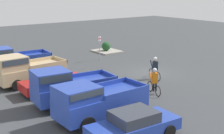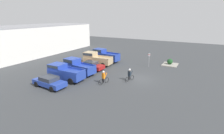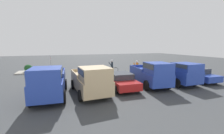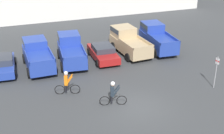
% 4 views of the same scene
% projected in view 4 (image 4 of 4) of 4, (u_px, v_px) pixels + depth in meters
% --- Properties ---
extents(ground_plane, '(80.00, 80.00, 0.00)m').
position_uv_depth(ground_plane, '(137.00, 107.00, 20.38)').
color(ground_plane, '#383A3D').
extents(sedan_0, '(2.16, 4.48, 1.36)m').
position_uv_depth(sedan_0, '(3.00, 65.00, 24.95)').
color(sedan_0, '#233D9E').
rests_on(sedan_0, ground_plane).
extents(pickup_truck_0, '(2.28, 5.03, 2.10)m').
position_uv_depth(pickup_truck_0, '(37.00, 54.00, 25.83)').
color(pickup_truck_0, '#233D9E').
rests_on(pickup_truck_0, ground_plane).
extents(pickup_truck_1, '(2.56, 5.07, 2.25)m').
position_uv_depth(pickup_truck_1, '(71.00, 49.00, 26.77)').
color(pickup_truck_1, '#233D9E').
rests_on(pickup_truck_1, ground_plane).
extents(sedan_1, '(2.16, 4.47, 1.33)m').
position_uv_depth(sedan_1, '(103.00, 52.00, 27.41)').
color(sedan_1, maroon).
rests_on(sedan_1, ground_plane).
extents(pickup_truck_2, '(2.51, 5.14, 2.20)m').
position_uv_depth(pickup_truck_2, '(128.00, 41.00, 28.86)').
color(pickup_truck_2, tan).
rests_on(pickup_truck_2, ground_plane).
extents(pickup_truck_3, '(2.42, 5.21, 2.31)m').
position_uv_depth(pickup_truck_3, '(156.00, 37.00, 29.63)').
color(pickup_truck_3, '#233D9E').
rests_on(pickup_truck_3, ground_plane).
extents(cyclist_0, '(1.76, 0.61, 1.74)m').
position_uv_depth(cyclist_0, '(113.00, 93.00, 20.23)').
color(cyclist_0, black).
rests_on(cyclist_0, ground_plane).
extents(cyclist_1, '(1.74, 0.61, 1.78)m').
position_uv_depth(cyclist_1, '(67.00, 82.00, 21.61)').
color(cyclist_1, black).
rests_on(cyclist_1, ground_plane).
extents(fire_lane_sign, '(0.09, 0.30, 2.44)m').
position_uv_depth(fire_lane_sign, '(216.00, 69.00, 22.21)').
color(fire_lane_sign, '#9E9EA3').
rests_on(fire_lane_sign, ground_plane).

